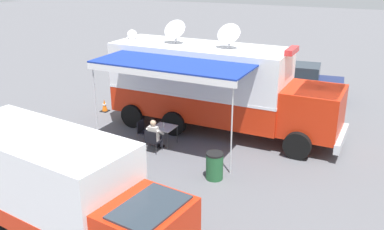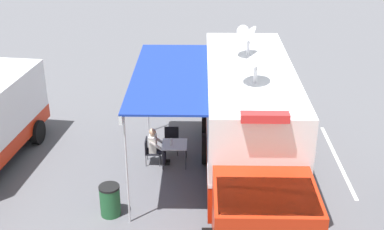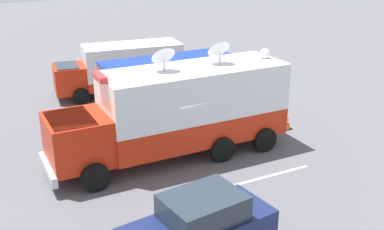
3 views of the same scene
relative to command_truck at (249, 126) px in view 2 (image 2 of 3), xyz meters
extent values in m
plane|color=#5B5B60|center=(-0.07, -0.75, -1.95)|extent=(100.00, 100.00, 0.00)
cube|color=silver|center=(-3.21, -1.40, -1.94)|extent=(0.33, 4.80, 0.01)
cube|color=red|center=(-0.07, -0.75, -0.80)|extent=(2.81, 7.30, 1.10)
cube|color=white|center=(-0.07, -0.75, 0.60)|extent=(2.81, 7.30, 1.70)
cube|color=white|center=(-0.07, -0.75, -0.25)|extent=(2.83, 7.32, 0.10)
cube|color=red|center=(0.14, 3.90, -0.50)|extent=(2.39, 2.20, 1.70)
cube|color=#28333D|center=(0.15, 4.10, 0.00)|extent=(2.21, 1.56, 0.70)
cylinder|color=black|center=(-1.34, -1.23, -1.45)|extent=(0.34, 1.01, 1.00)
cylinder|color=black|center=(1.16, -1.34, -1.45)|extent=(0.34, 1.01, 1.00)
cylinder|color=black|center=(-1.43, -3.21, -1.45)|extent=(0.34, 1.01, 1.00)
cylinder|color=black|center=(1.07, -3.32, -1.45)|extent=(0.34, 1.01, 1.00)
cube|color=white|center=(-0.07, -0.75, 1.50)|extent=(2.81, 7.30, 0.10)
cube|color=red|center=(0.10, 2.95, 1.67)|extent=(1.11, 0.33, 0.20)
cylinder|color=silver|center=(-0.11, -1.83, 1.78)|extent=(0.10, 0.10, 0.45)
cone|color=silver|center=(0.04, -1.83, 2.18)|extent=(0.76, 0.93, 0.81)
cylinder|color=silver|center=(-0.01, 0.51, 1.78)|extent=(0.10, 0.10, 0.45)
cone|color=silver|center=(0.14, 0.51, 2.18)|extent=(0.76, 0.93, 0.81)
sphere|color=white|center=(-0.21, -3.94, 1.73)|extent=(0.44, 0.44, 0.44)
cube|color=#193399|center=(2.28, -0.85, 1.30)|extent=(2.45, 5.85, 0.06)
cube|color=white|center=(3.34, -0.90, 1.16)|extent=(0.33, 5.76, 0.24)
cylinder|color=silver|center=(3.40, 1.83, -0.32)|extent=(0.05, 0.05, 3.25)
cylinder|color=silver|center=(3.16, -3.62, -0.32)|extent=(0.05, 0.05, 3.25)
cube|color=silver|center=(2.19, -1.26, -1.23)|extent=(0.83, 0.83, 0.03)
cylinder|color=#333338|center=(1.84, -0.87, -1.60)|extent=(0.03, 0.03, 0.70)
cylinder|color=#333338|center=(2.58, -0.91, -1.60)|extent=(0.03, 0.03, 0.70)
cylinder|color=#333338|center=(1.81, -1.61, -1.60)|extent=(0.03, 0.03, 0.70)
cylinder|color=#333338|center=(2.54, -1.65, -1.60)|extent=(0.03, 0.03, 0.70)
cylinder|color=silver|center=(2.30, -1.22, -1.12)|extent=(0.07, 0.07, 0.20)
cylinder|color=white|center=(2.30, -1.22, -1.01)|extent=(0.04, 0.04, 0.02)
cube|color=black|center=(2.89, -1.33, -1.53)|extent=(0.50, 0.50, 0.04)
cube|color=black|center=(3.11, -1.34, -1.30)|extent=(0.06, 0.48, 0.44)
cylinder|color=#333338|center=(2.66, -1.54, -1.74)|extent=(0.02, 0.02, 0.42)
cylinder|color=#333338|center=(2.68, -1.10, -1.74)|extent=(0.02, 0.02, 0.42)
cylinder|color=#333338|center=(3.10, -1.56, -1.74)|extent=(0.02, 0.02, 0.42)
cylinder|color=#333338|center=(3.12, -1.12, -1.74)|extent=(0.02, 0.02, 0.42)
cube|color=black|center=(2.31, -2.01, -1.53)|extent=(0.50, 0.50, 0.04)
cube|color=black|center=(2.30, -2.23, -1.30)|extent=(0.48, 0.06, 0.44)
cylinder|color=#333338|center=(2.10, -1.78, -1.74)|extent=(0.02, 0.02, 0.42)
cylinder|color=#333338|center=(2.54, -1.80, -1.74)|extent=(0.02, 0.02, 0.42)
cylinder|color=#333338|center=(2.08, -2.22, -1.74)|extent=(0.02, 0.02, 0.42)
cylinder|color=#333338|center=(2.52, -2.24, -1.74)|extent=(0.02, 0.02, 0.42)
cube|color=silver|center=(2.89, -1.33, -1.23)|extent=(0.26, 0.37, 0.56)
sphere|color=tan|center=(2.89, -1.33, -0.81)|extent=(0.22, 0.22, 0.22)
cylinder|color=silver|center=(2.76, -1.55, -1.19)|extent=(0.43, 0.11, 0.34)
cylinder|color=silver|center=(2.78, -1.09, -1.19)|extent=(0.43, 0.11, 0.34)
cylinder|color=black|center=(2.71, -1.42, -1.51)|extent=(0.39, 0.15, 0.13)
cylinder|color=black|center=(2.53, -1.41, -1.74)|extent=(0.11, 0.11, 0.42)
cube|color=black|center=(2.47, -1.41, -1.91)|extent=(0.24, 0.11, 0.07)
cylinder|color=black|center=(2.72, -1.22, -1.51)|extent=(0.39, 0.15, 0.13)
cylinder|color=black|center=(2.54, -1.21, -1.74)|extent=(0.11, 0.11, 0.42)
cube|color=black|center=(2.48, -1.21, -1.91)|extent=(0.24, 0.11, 0.07)
cylinder|color=#235B33|center=(3.95, 1.47, -1.52)|extent=(0.56, 0.56, 0.85)
cylinder|color=black|center=(3.95, 1.47, -1.07)|extent=(0.57, 0.57, 0.06)
cube|color=black|center=(-0.10, -5.57, -1.93)|extent=(0.36, 0.36, 0.03)
cone|color=orange|center=(-0.10, -5.57, -1.64)|extent=(0.26, 0.26, 0.55)
cylinder|color=white|center=(-0.10, -5.57, -1.61)|extent=(0.17, 0.17, 0.06)
cylinder|color=black|center=(7.00, -2.86, -1.53)|extent=(0.39, 0.87, 0.84)
camera|label=1|loc=(15.64, 5.78, 4.85)|focal=40.10mm
camera|label=2|loc=(2.01, 13.41, 6.57)|focal=48.30mm
camera|label=3|loc=(-15.05, 7.87, 6.27)|focal=44.03mm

